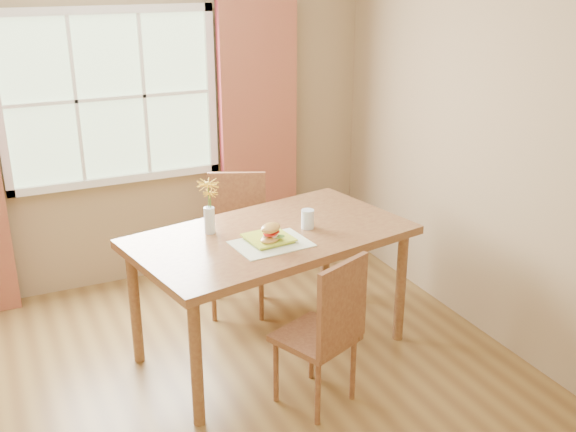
# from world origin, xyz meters

# --- Properties ---
(room) EXTENTS (4.24, 3.84, 2.74)m
(room) POSITION_xyz_m (0.00, 0.00, 1.35)
(room) COLOR brown
(room) RESTS_ON ground
(window) EXTENTS (1.62, 0.06, 1.32)m
(window) POSITION_xyz_m (0.00, 1.87, 1.50)
(window) COLOR #B2D5A1
(window) RESTS_ON room
(curtain_right) EXTENTS (0.65, 0.08, 2.20)m
(curtain_right) POSITION_xyz_m (1.15, 1.78, 1.10)
(curtain_right) COLOR maroon
(curtain_right) RESTS_ON room
(dining_table) EXTENTS (1.89, 1.29, 0.85)m
(dining_table) POSITION_xyz_m (0.66, 0.41, 0.76)
(dining_table) COLOR olive
(dining_table) RESTS_ON room
(chair_near) EXTENTS (0.52, 0.52, 0.95)m
(chair_near) POSITION_xyz_m (0.69, -0.29, 0.52)
(chair_near) COLOR brown
(chair_near) RESTS_ON room
(chair_far) EXTENTS (0.55, 0.55, 1.01)m
(chair_far) POSITION_xyz_m (0.69, 1.11, 0.56)
(chair_far) COLOR brown
(chair_far) RESTS_ON room
(placemat) EXTENTS (0.48, 0.37, 0.01)m
(placemat) POSITION_xyz_m (0.58, 0.24, 0.85)
(placemat) COLOR #E5E7C4
(placemat) RESTS_ON dining_table
(plate) EXTENTS (0.29, 0.29, 0.01)m
(plate) POSITION_xyz_m (0.59, 0.29, 0.86)
(plate) COLOR #B7D234
(plate) RESTS_ON placemat
(croissant_sandwich) EXTENTS (0.19, 0.18, 0.12)m
(croissant_sandwich) POSITION_xyz_m (0.58, 0.23, 0.92)
(croissant_sandwich) COLOR gold
(croissant_sandwich) RESTS_ON plate
(water_glass) EXTENTS (0.08, 0.08, 0.12)m
(water_glass) POSITION_xyz_m (0.90, 0.38, 0.90)
(water_glass) COLOR silver
(water_glass) RESTS_ON dining_table
(flower_vase) EXTENTS (0.14, 0.14, 0.35)m
(flower_vase) POSITION_xyz_m (0.31, 0.57, 1.05)
(flower_vase) COLOR silver
(flower_vase) RESTS_ON dining_table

